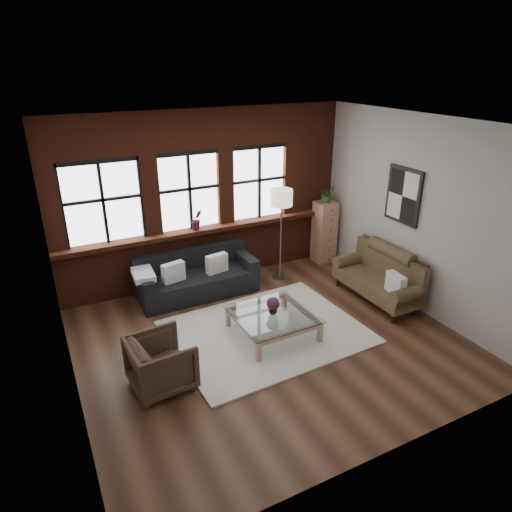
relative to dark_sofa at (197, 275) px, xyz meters
name	(u,v)px	position (x,y,z in m)	size (l,w,h in m)	color
floor	(268,340)	(0.43, -1.90, -0.38)	(5.50, 5.50, 0.00)	#422718
ceiling	(271,125)	(0.43, -1.90, 2.82)	(5.50, 5.50, 0.00)	white
wall_back	(204,198)	(0.43, 0.60, 1.22)	(5.50, 5.50, 0.00)	#B2ACA6
wall_front	(396,331)	(0.43, -4.40, 1.22)	(5.50, 5.50, 0.00)	#B2ACA6
wall_left	(58,284)	(-2.32, -1.90, 1.22)	(5.00, 5.00, 0.00)	#B2ACA6
wall_right	(416,215)	(3.18, -1.90, 1.22)	(5.00, 5.00, 0.00)	#B2ACA6
brick_backwall	(206,199)	(0.43, 0.54, 1.22)	(5.50, 0.12, 3.20)	#5E2616
sill_ledge	(209,229)	(0.43, 0.45, 0.66)	(5.50, 0.30, 0.08)	#5E2616
window_left	(103,204)	(-1.37, 0.55, 1.37)	(1.38, 0.10, 1.50)	black
window_mid	(189,193)	(0.13, 0.55, 1.37)	(1.38, 0.10, 1.50)	black
window_right	(259,184)	(1.53, 0.55, 1.37)	(1.38, 0.10, 1.50)	black
wall_poster	(404,196)	(3.15, -1.60, 1.47)	(0.05, 0.74, 0.94)	black
shag_rug	(266,332)	(0.50, -1.71, -0.37)	(2.90, 2.28, 0.03)	silver
dark_sofa	(197,275)	(0.00, 0.00, 0.00)	(2.12, 0.86, 0.77)	black
pillow_a	(173,272)	(-0.46, -0.10, 0.19)	(0.40, 0.14, 0.34)	white
pillow_b	(217,263)	(0.35, -0.10, 0.19)	(0.40, 0.14, 0.34)	white
vintage_settee	(377,276)	(2.73, -1.65, 0.08)	(0.77, 1.73, 0.92)	#503E25
pillow_settee	(396,284)	(2.65, -2.18, 0.19)	(0.14, 0.38, 0.34)	white
armchair	(161,363)	(-1.30, -2.20, -0.03)	(0.76, 0.78, 0.71)	#3E2A1F
coffee_table	(273,325)	(0.56, -1.81, -0.20)	(1.16, 1.16, 0.39)	tan
vase	(273,310)	(0.56, -1.81, 0.06)	(0.13, 0.13, 0.14)	#B2B2B2
flowers	(273,304)	(0.56, -1.81, 0.17)	(0.20, 0.20, 0.20)	#531C3C
drawer_chest	(324,232)	(2.90, 0.21, 0.26)	(0.40, 0.40, 1.29)	tan
potted_plant_top	(327,193)	(2.90, 0.21, 1.09)	(0.33, 0.28, 0.36)	#2D5923
floor_lamp	(281,232)	(1.64, -0.15, 0.59)	(0.40, 0.40, 1.94)	#A5A5A8
sill_plant	(197,220)	(0.20, 0.42, 0.89)	(0.21, 0.17, 0.38)	#531C3C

